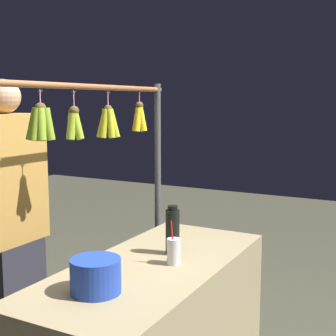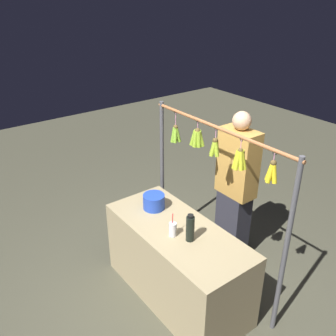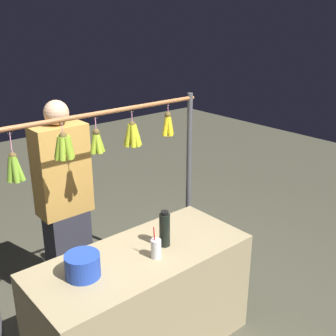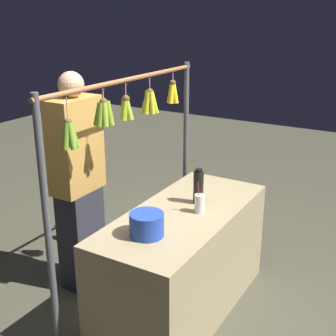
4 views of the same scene
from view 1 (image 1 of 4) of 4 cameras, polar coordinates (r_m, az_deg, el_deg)
display_rack at (r=2.58m, az=-10.75°, el=-0.25°), size 1.77×0.14×1.73m
water_bottle at (r=2.57m, az=0.55°, el=-7.54°), size 0.08×0.08×0.26m
blue_bucket at (r=2.11m, az=-8.66°, el=-12.62°), size 0.22×0.22×0.15m
drink_cup at (r=2.43m, az=0.68°, el=-9.93°), size 0.07×0.07×0.23m
vendor_person at (r=2.88m, az=-18.39°, el=-7.69°), size 0.41×0.22×1.74m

